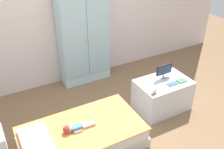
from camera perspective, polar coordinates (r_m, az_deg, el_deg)
name	(u,v)px	position (r m, az deg, el deg)	size (l,w,h in m)	color
ground_plane	(116,131)	(3.52, 0.79, -12.41)	(10.00, 10.00, 0.02)	brown
back_wall	(66,2)	(4.15, -10.16, 15.69)	(6.40, 0.05, 2.70)	silver
bed	(83,138)	(3.22, -6.60, -13.82)	(1.46, 0.82, 0.30)	beige
pillow	(37,143)	(3.01, -16.49, -14.37)	(0.31, 0.58, 0.05)	silver
doll	(73,128)	(3.07, -8.67, -11.76)	(0.39, 0.14, 0.10)	#4C84C6
wardrobe	(84,37)	(4.21, -6.28, 8.31)	(0.82, 0.32, 1.60)	silver
tv_stand	(162,95)	(3.82, 11.16, -4.47)	(0.76, 0.51, 0.47)	silver
tv_monitor	(164,70)	(3.72, 11.58, 0.93)	(0.26, 0.10, 0.21)	#99999E
rocking_horse_toy	(155,91)	(3.38, 9.50, -3.69)	(0.08, 0.04, 0.10)	#8E6642
book_blue	(172,84)	(3.65, 13.35, -2.07)	(0.16, 0.08, 0.01)	blue
book_green	(182,81)	(3.75, 15.31, -1.33)	(0.13, 0.10, 0.02)	#429E51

